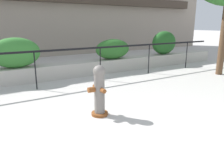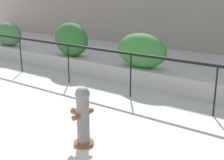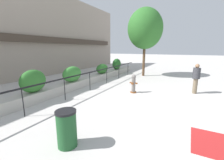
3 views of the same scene
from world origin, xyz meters
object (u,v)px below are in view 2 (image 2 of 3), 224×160
object	(u,v)px
hedge_bush_2	(142,51)
fire_hydrant	(83,116)
hedge_bush_0	(8,34)
hedge_bush_1	(71,40)

from	to	relation	value
hedge_bush_2	fire_hydrant	size ratio (longest dim) A/B	1.44
hedge_bush_0	fire_hydrant	world-z (taller)	hedge_bush_0
hedge_bush_1	hedge_bush_0	bearing A→B (deg)	180.00
hedge_bush_0	hedge_bush_1	size ratio (longest dim) A/B	1.11
hedge_bush_0	hedge_bush_2	bearing A→B (deg)	0.00
hedge_bush_1	hedge_bush_2	world-z (taller)	hedge_bush_1
hedge_bush_0	fire_hydrant	size ratio (longest dim) A/B	1.37
hedge_bush_0	hedge_bush_1	bearing A→B (deg)	0.00
hedge_bush_1	hedge_bush_2	size ratio (longest dim) A/B	0.86
hedge_bush_0	hedge_bush_2	world-z (taller)	hedge_bush_2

